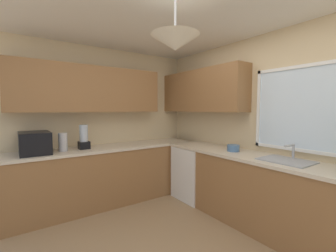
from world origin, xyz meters
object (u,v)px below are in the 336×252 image
Objects in this scene: kettle at (63,142)px; bowl at (233,148)px; microwave at (35,143)px; sink_assembly at (286,160)px; blender_appliance at (84,138)px; dishwasher at (196,172)px.

bowl is at bearing 54.83° from kettle.
microwave is 0.34m from kettle.
microwave is at bearing -132.87° from sink_assembly.
microwave reaches higher than kettle.
sink_assembly is at bearing 47.13° from microwave.
blender_appliance is at bearing 90.00° from microwave.
dishwasher is 1.62× the size of sink_assembly.
microwave is 1.87× the size of kettle.
blender_appliance is (-0.02, 0.29, 0.03)m from kettle.
bowl is at bearing 58.64° from microwave.
microwave is 0.63m from blender_appliance.
bowl is (-0.74, -0.01, 0.03)m from sink_assembly.
sink_assembly is at bearing 1.44° from dishwasher.
microwave reaches higher than sink_assembly.
sink_assembly is at bearing 38.04° from blender_appliance.
sink_assembly is 3.15× the size of bowl.
dishwasher is 2.12m from kettle.
kettle is at bearing -125.17° from bowl.
sink_assembly is 2.72m from blender_appliance.
blender_appliance reaches higher than microwave.
blender_appliance reaches higher than sink_assembly.
blender_appliance is at bearing -130.03° from bowl.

